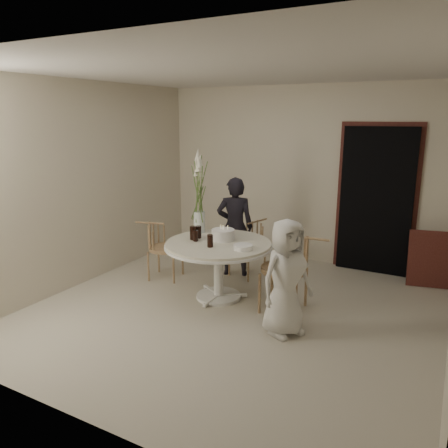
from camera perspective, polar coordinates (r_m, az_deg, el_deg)
The scene contains 18 objects.
ground at distance 5.26m, azimuth 1.34°, elevation -11.25°, with size 4.50×4.50×0.00m, color #BBB1A0.
room_shell at distance 4.80m, azimuth 1.45°, elevation 6.55°, with size 4.50×4.50×4.50m.
doorway at distance 6.61m, azimuth 19.22°, elevation 2.81°, with size 1.00×0.10×2.10m, color black.
door_trim at distance 6.64m, azimuth 19.32°, elevation 3.38°, with size 1.12×0.03×2.22m, color maroon.
table at distance 5.39m, azimuth -0.73°, elevation -3.56°, with size 1.33×1.33×0.73m.
picture_frame at distance 6.46m, azimuth 25.38°, elevation -4.17°, with size 0.57×0.04×0.76m, color maroon.
chair_far at distance 6.27m, azimuth 3.72°, elevation -2.10°, with size 0.51×0.54×0.78m.
chair_right at distance 5.08m, azimuth 9.28°, elevation -4.99°, with size 0.58×0.54×0.94m.
chair_left at distance 6.19m, azimuth -8.67°, elevation -2.31°, with size 0.55×0.52×0.81m.
girl at distance 6.19m, azimuth 1.43°, elevation -0.36°, with size 0.52×0.34×1.42m, color black.
boy at distance 4.57m, azimuth 8.12°, elevation -6.95°, with size 0.61×0.39×1.24m, color silver.
birthday_cake at distance 5.43m, azimuth -0.12°, elevation -1.41°, with size 0.29×0.29×0.19m.
cola_tumbler_a at distance 5.46m, azimuth -4.07°, elevation -1.17°, with size 0.08×0.08×0.17m, color black.
cola_tumbler_b at distance 5.15m, azimuth -1.83°, elevation -2.21°, with size 0.07×0.07×0.15m, color black.
cola_tumbler_c at distance 5.53m, azimuth -3.36°, elevation -1.05°, with size 0.07×0.07×0.16m, color black.
cola_tumbler_d at distance 5.40m, azimuth -3.73°, elevation -1.54°, with size 0.06×0.06×0.14m, color black.
plate_stack at distance 5.07m, azimuth 2.51°, elevation -3.04°, with size 0.23×0.23×0.06m, color white.
flower_vase at distance 5.72m, azimuth -3.28°, elevation 4.01°, with size 0.15×0.15×1.11m.
Camera 1 is at (2.16, -4.24, 2.23)m, focal length 35.00 mm.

